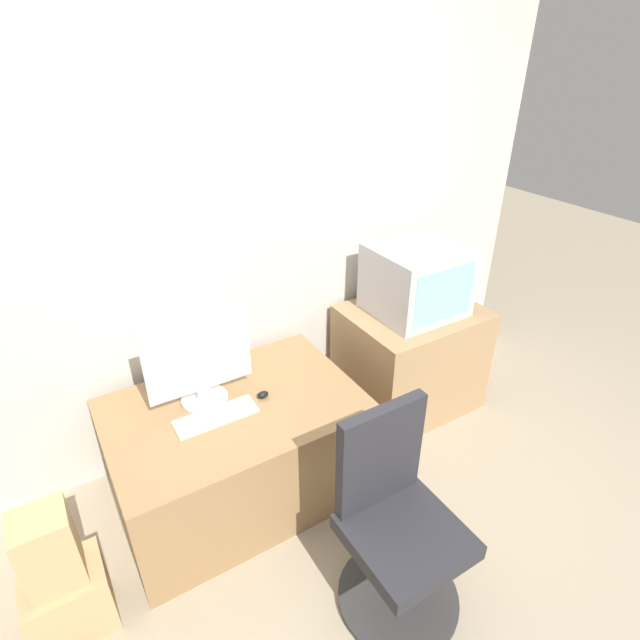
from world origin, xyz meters
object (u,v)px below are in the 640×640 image
Objects in this scene: main_monitor at (199,360)px; crt_tv at (417,280)px; mouse at (263,395)px; cardboard_box_lower at (70,601)px; keyboard at (216,416)px; office_chair at (396,530)px.

main_monitor is 1.31m from crt_tv.
mouse is 1.10m from crt_tv.
mouse is 0.19× the size of cardboard_box_lower.
main_monitor is 8.75× the size of mouse.
keyboard is 0.25m from mouse.
cardboard_box_lower is (-2.05, -0.42, -0.72)m from crt_tv.
crt_tv is at bearing 7.49° from mouse.
main_monitor reaches higher than cardboard_box_lower.
keyboard is 0.90m from cardboard_box_lower.
crt_tv is (1.06, 0.14, 0.30)m from mouse.
office_chair reaches higher than keyboard.
office_chair is at bearing -132.44° from crt_tv.
keyboard is at bearing 19.07° from cardboard_box_lower.
crt_tv is at bearing 11.53° from cardboard_box_lower.
mouse is 0.06× the size of office_chair.
cardboard_box_lower is (-1.00, -0.28, -0.42)m from mouse.
crt_tv reaches higher than keyboard.
crt_tv reaches higher than office_chair.
main_monitor is 1.32× the size of keyboard.
mouse is at bearing 4.73° from keyboard.
main_monitor is 0.55× the size of office_chair.
crt_tv is 1.67× the size of cardboard_box_lower.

